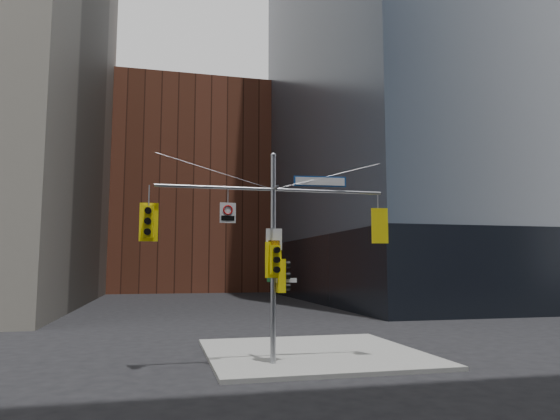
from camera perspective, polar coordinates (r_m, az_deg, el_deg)
name	(u,v)px	position (r m, az deg, el deg)	size (l,w,h in m)	color
ground	(288,381)	(15.47, 0.90, -19.00)	(160.00, 160.00, 0.00)	black
sidewalk_corner	(313,353)	(19.77, 3.77, -15.99)	(8.00, 8.00, 0.15)	gray
podium_ne	(471,269)	(56.39, 20.98, -6.34)	(36.40, 36.40, 6.00)	black
brick_midrise	(189,192)	(73.50, -10.34, 2.05)	(26.00, 20.00, 28.00)	brown
signal_assembly	(273,235)	(17.07, -0.78, -2.90)	(8.00, 0.80, 7.30)	gray
traffic_light_west_arm	(148,222)	(16.70, -14.82, -1.29)	(0.60, 0.49, 1.26)	yellow
traffic_light_east_arm	(378,226)	(18.34, 11.17, -1.82)	(0.60, 0.52, 1.26)	yellow
traffic_light_pole_side	(283,276)	(17.12, 0.29, -7.52)	(0.45, 0.38, 1.14)	yellow
traffic_light_pole_front	(275,260)	(16.77, -0.59, -5.72)	(0.58, 0.49, 1.21)	yellow
street_sign_blade	(320,181)	(17.74, 4.60, 3.28)	(1.88, 0.23, 0.37)	navy
regulatory_sign_arm	(228,212)	(16.84, -5.98, -0.24)	(0.55, 0.11, 0.69)	silver
regulatory_sign_pole	(274,240)	(16.94, -0.70, -3.42)	(0.55, 0.05, 0.73)	silver
street_blade_ew	(286,280)	(17.15, 0.69, -8.05)	(0.76, 0.05, 0.15)	silver
street_blade_ns	(270,280)	(17.49, -1.12, -8.02)	(0.09, 0.67, 0.13)	#145926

